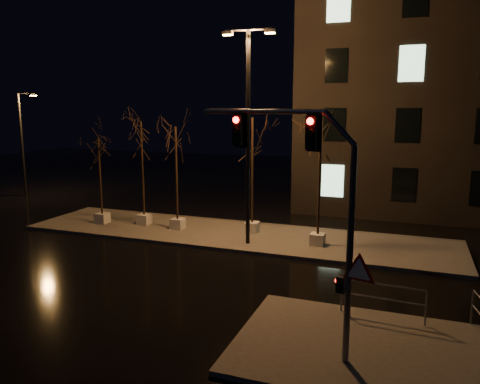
% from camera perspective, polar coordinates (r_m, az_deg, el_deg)
% --- Properties ---
extents(ground, '(90.00, 90.00, 0.00)m').
position_cam_1_polar(ground, '(18.78, -7.56, -9.99)').
color(ground, black).
rests_on(ground, ground).
extents(median, '(22.00, 5.00, 0.15)m').
position_cam_1_polar(median, '(23.96, -0.85, -5.22)').
color(median, '#4A4642').
rests_on(median, ground).
extents(sidewalk_corner, '(7.00, 5.00, 0.15)m').
position_cam_1_polar(sidewalk_corner, '(13.65, 15.12, -18.08)').
color(sidewalk_corner, '#4A4642').
rests_on(sidewalk_corner, ground).
extents(tree_0, '(1.80, 1.80, 4.84)m').
position_cam_1_polar(tree_0, '(26.51, -16.81, 4.11)').
color(tree_0, beige).
rests_on(tree_0, median).
extents(tree_1, '(1.80, 1.80, 5.74)m').
position_cam_1_polar(tree_1, '(25.60, -11.91, 5.65)').
color(tree_1, beige).
rests_on(tree_1, median).
extents(tree_2, '(1.80, 1.80, 5.51)m').
position_cam_1_polar(tree_2, '(24.31, -7.82, 5.12)').
color(tree_2, beige).
rests_on(tree_2, median).
extents(tree_3, '(1.80, 1.80, 6.01)m').
position_cam_1_polar(tree_3, '(23.32, 1.52, 5.92)').
color(tree_3, beige).
rests_on(tree_3, median).
extents(tree_4, '(1.80, 1.80, 5.81)m').
position_cam_1_polar(tree_4, '(21.40, 9.75, 4.99)').
color(tree_4, beige).
rests_on(tree_4, median).
extents(traffic_signal_mast, '(5.01, 1.36, 6.29)m').
position_cam_1_polar(traffic_signal_mast, '(11.80, 8.86, -0.59)').
color(traffic_signal_mast, '#595B61').
rests_on(traffic_signal_mast, sidewalk_corner).
extents(streetlight_main, '(2.43, 0.42, 9.72)m').
position_cam_1_polar(streetlight_main, '(21.34, 0.99, 8.34)').
color(streetlight_main, black).
rests_on(streetlight_main, median).
extents(streetlight_far, '(1.45, 0.59, 7.52)m').
position_cam_1_polar(streetlight_far, '(37.68, -24.94, 5.77)').
color(streetlight_far, black).
rests_on(streetlight_far, ground).
extents(guard_rail_a, '(2.52, 0.22, 1.09)m').
position_cam_1_polar(guard_rail_a, '(15.12, 16.99, -12.00)').
color(guard_rail_a, '#595B61').
rests_on(guard_rail_a, sidewalk_corner).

